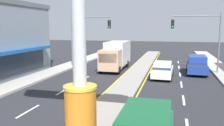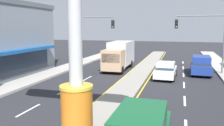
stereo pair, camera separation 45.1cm
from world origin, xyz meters
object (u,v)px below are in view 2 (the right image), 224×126
(box_truck_far_left_oncoming, at_px, (119,54))
(traffic_light_right_side, at_px, (206,32))
(traffic_light_left_side, at_px, (89,32))
(suv_mid_left_lane, at_px, (201,65))
(sedan_near_right_lane, at_px, (166,70))
(district_sign, at_px, (75,39))

(box_truck_far_left_oncoming, bearing_deg, traffic_light_right_side, -1.77)
(traffic_light_left_side, bearing_deg, traffic_light_right_side, -0.70)
(traffic_light_right_side, height_order, suv_mid_left_lane, traffic_light_right_side)
(suv_mid_left_lane, distance_m, box_truck_far_left_oncoming, 8.75)
(traffic_light_right_side, height_order, box_truck_far_left_oncoming, traffic_light_right_side)
(sedan_near_right_lane, bearing_deg, box_truck_far_left_oncoming, 147.40)
(district_sign, xyz_separation_m, box_truck_far_left_oncoming, (-2.70, 17.21, -2.60))
(traffic_light_right_side, relative_size, sedan_near_right_lane, 1.42)
(suv_mid_left_lane, xyz_separation_m, box_truck_far_left_oncoming, (-8.70, 0.61, 0.71))
(district_sign, relative_size, suv_mid_left_lane, 1.73)
(sedan_near_right_lane, bearing_deg, district_sign, -101.07)
(traffic_light_left_side, height_order, sedan_near_right_lane, traffic_light_left_side)
(traffic_light_right_side, bearing_deg, traffic_light_left_side, 179.30)
(box_truck_far_left_oncoming, bearing_deg, district_sign, -81.07)
(sedan_near_right_lane, bearing_deg, traffic_light_left_side, 159.66)
(suv_mid_left_lane, bearing_deg, traffic_light_right_side, 48.91)
(suv_mid_left_lane, bearing_deg, district_sign, -109.84)
(district_sign, relative_size, sedan_near_right_lane, 1.85)
(district_sign, distance_m, box_truck_far_left_oncoming, 17.61)
(traffic_light_right_side, bearing_deg, district_sign, -110.35)
(sedan_near_right_lane, relative_size, suv_mid_left_lane, 0.94)
(district_sign, bearing_deg, traffic_light_right_side, 69.65)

